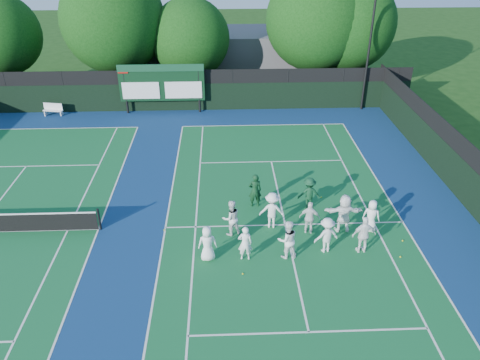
{
  "coord_description": "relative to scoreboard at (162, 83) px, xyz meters",
  "views": [
    {
      "loc": [
        -2.81,
        -16.64,
        12.32
      ],
      "look_at": [
        -2.0,
        3.0,
        1.3
      ],
      "focal_mm": 35.0,
      "sensor_mm": 36.0,
      "label": 1
    }
  ],
  "objects": [
    {
      "name": "player_back_2",
      "position": [
        7.99,
        -15.21,
        -1.4
      ],
      "size": [
        0.99,
        0.59,
        1.58
      ],
      "primitive_type": "imported",
      "rotation": [
        0.0,
        0.0,
        2.9
      ],
      "color": "white",
      "rests_on": "ground"
    },
    {
      "name": "coach_right",
      "position": [
        8.3,
        -13.17,
        -1.37
      ],
      "size": [
        1.09,
        0.66,
        1.64
      ],
      "primitive_type": "imported",
      "rotation": [
        0.0,
        0.0,
        3.19
      ],
      "color": "#103B21",
      "rests_on": "ground"
    },
    {
      "name": "player_front_3",
      "position": [
        8.45,
        -16.56,
        -1.38
      ],
      "size": [
        1.17,
        0.85,
        1.63
      ],
      "primitive_type": "imported",
      "rotation": [
        0.0,
        0.0,
        3.39
      ],
      "color": "silver",
      "rests_on": "ground"
    },
    {
      "name": "scoreboard",
      "position": [
        0.0,
        0.0,
        0.0
      ],
      "size": [
        6.0,
        0.21,
        3.55
      ],
      "color": "black",
      "rests_on": "ground"
    },
    {
      "name": "player_front_0",
      "position": [
        3.51,
        -16.9,
        -1.4
      ],
      "size": [
        0.82,
        0.57,
        1.58
      ],
      "primitive_type": "imported",
      "rotation": [
        0.0,
        0.0,
        3.24
      ],
      "color": "white",
      "rests_on": "ground"
    },
    {
      "name": "tree_a",
      "position": [
        -11.98,
        3.99,
        2.46
      ],
      "size": [
        5.98,
        5.98,
        7.8
      ],
      "color": "black",
      "rests_on": "ground"
    },
    {
      "name": "tennis_ball_3",
      "position": [
        1.49,
        -14.81,
        -2.16
      ],
      "size": [
        0.07,
        0.07,
        0.07
      ],
      "primitive_type": "sphere",
      "color": "yellow",
      "rests_on": "ground"
    },
    {
      "name": "near_court",
      "position": [
        7.01,
        -14.59,
        -2.18
      ],
      "size": [
        11.05,
        23.85,
        0.01
      ],
      "color": "#125A2B",
      "rests_on": "ground"
    },
    {
      "name": "player_back_4",
      "position": [
        10.74,
        -15.18,
        -1.41
      ],
      "size": [
        0.9,
        0.77,
        1.57
      ],
      "primitive_type": "imported",
      "rotation": [
        0.0,
        0.0,
        2.73
      ],
      "color": "white",
      "rests_on": "ground"
    },
    {
      "name": "tree_d",
      "position": [
        11.62,
        3.99,
        3.32
      ],
      "size": [
        7.69,
        7.69,
        9.56
      ],
      "color": "black",
      "rests_on": "ground"
    },
    {
      "name": "player_front_2",
      "position": [
        6.78,
        -16.87,
        -1.33
      ],
      "size": [
        0.95,
        0.8,
        1.73
      ],
      "primitive_type": "imported",
      "rotation": [
        0.0,
        0.0,
        3.32
      ],
      "color": "white",
      "rests_on": "ground"
    },
    {
      "name": "tennis_ball_4",
      "position": [
        8.69,
        -11.32,
        -2.16
      ],
      "size": [
        0.07,
        0.07,
        0.07
      ],
      "primitive_type": "sphere",
      "color": "yellow",
      "rests_on": "ground"
    },
    {
      "name": "coach_left",
      "position": [
        5.72,
        -12.88,
        -1.32
      ],
      "size": [
        0.67,
        0.48,
        1.74
      ],
      "primitive_type": "imported",
      "rotation": [
        0.0,
        0.0,
        3.24
      ],
      "color": "#0D3219",
      "rests_on": "ground"
    },
    {
      "name": "tennis_ball_5",
      "position": [
        11.5,
        -17.14,
        -2.16
      ],
      "size": [
        0.07,
        0.07,
        0.07
      ],
      "primitive_type": "sphere",
      "color": "yellow",
      "rests_on": "ground"
    },
    {
      "name": "ground",
      "position": [
        7.01,
        -15.59,
        -2.19
      ],
      "size": [
        120.0,
        120.0,
        0.0
      ],
      "primitive_type": "plane",
      "color": "#173B10",
      "rests_on": "ground"
    },
    {
      "name": "player_back_1",
      "position": [
        6.36,
        -14.67,
        -1.31
      ],
      "size": [
        1.21,
        0.8,
        1.75
      ],
      "primitive_type": "imported",
      "rotation": [
        0.0,
        0.0,
        3.01
      ],
      "color": "white",
      "rests_on": "ground"
    },
    {
      "name": "tree_b",
      "position": [
        -3.51,
        3.99,
        3.35
      ],
      "size": [
        7.69,
        7.69,
        9.58
      ],
      "color": "black",
      "rests_on": "ground"
    },
    {
      "name": "tennis_ball_0",
      "position": [
        4.9,
        -17.93,
        -2.16
      ],
      "size": [
        0.07,
        0.07,
        0.07
      ],
      "primitive_type": "sphere",
      "color": "yellow",
      "rests_on": "ground"
    },
    {
      "name": "back_fence",
      "position": [
        1.01,
        0.41,
        -0.83
      ],
      "size": [
        34.0,
        0.08,
        3.0
      ],
      "color": "black",
      "rests_on": "ground"
    },
    {
      "name": "court_apron",
      "position": [
        1.01,
        -14.59,
        -2.19
      ],
      "size": [
        34.0,
        32.0,
        0.01
      ],
      "primitive_type": "cube",
      "color": "navy",
      "rests_on": "ground"
    },
    {
      "name": "bench",
      "position": [
        -7.8,
        -0.22,
        -1.71
      ],
      "size": [
        1.45,
        0.64,
        0.89
      ],
      "color": "white",
      "rests_on": "ground"
    },
    {
      "name": "player_front_1",
      "position": [
        5.04,
        -16.95,
        -1.39
      ],
      "size": [
        0.59,
        0.39,
        1.59
      ],
      "primitive_type": "imported",
      "rotation": [
        0.0,
        0.0,
        3.12
      ],
      "color": "white",
      "rests_on": "ground"
    },
    {
      "name": "tennis_ball_1",
      "position": [
        9.13,
        -12.28,
        -2.16
      ],
      "size": [
        0.07,
        0.07,
        0.07
      ],
      "primitive_type": "sphere",
      "color": "yellow",
      "rests_on": "ground"
    },
    {
      "name": "player_back_3",
      "position": [
        9.52,
        -15.11,
        -1.27
      ],
      "size": [
        1.72,
        0.6,
        1.84
      ],
      "primitive_type": "imported",
      "rotation": [
        0.0,
        0.0,
        3.11
      ],
      "color": "white",
      "rests_on": "ground"
    },
    {
      "name": "tree_c",
      "position": [
        2.06,
        3.99,
        2.07
      ],
      "size": [
        5.99,
        5.99,
        7.42
      ],
      "color": "black",
      "rests_on": "ground"
    },
    {
      "name": "player_front_4",
      "position": [
        9.99,
        -16.67,
        -1.33
      ],
      "size": [
        1.04,
        0.51,
        1.72
      ],
      "primitive_type": "imported",
      "rotation": [
        0.0,
        0.0,
        3.23
      ],
      "color": "white",
      "rests_on": "ground"
    },
    {
      "name": "player_back_0",
      "position": [
        4.52,
        -15.17,
        -1.34
      ],
      "size": [
        1.0,
        0.9,
        1.7
      ],
      "primitive_type": "imported",
      "rotation": [
        0.0,
        0.0,
        3.5
      ],
      "color": "silver",
      "rests_on": "ground"
    },
    {
      "name": "tennis_ball_2",
      "position": [
        11.98,
        -16.04,
        -2.16
      ],
      "size": [
        0.07,
        0.07,
        0.07
      ],
      "primitive_type": "sphere",
      "color": "yellow",
      "rests_on": "ground"
    },
    {
      "name": "clubhouse",
      "position": [
        5.01,
        8.41,
        -0.19
      ],
      "size": [
        18.0,
        6.0,
        4.0
      ],
      "primitive_type": "cube",
      "color": "#555559",
      "rests_on": "ground"
    },
    {
      "name": "light_pole_right",
      "position": [
        14.51,
        0.11,
        4.11
      ],
      "size": [
        1.2,
        0.3,
        10.12
      ],
      "color": "black",
      "rests_on": "ground"
    },
    {
      "name": "tree_e",
      "position": [
        14.1,
        3.99,
        3.0
      ],
      "size": [
        7.01,
        7.01,
        8.88
      ],
      "color": "black",
      "rests_on": "ground"
    }
  ]
}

